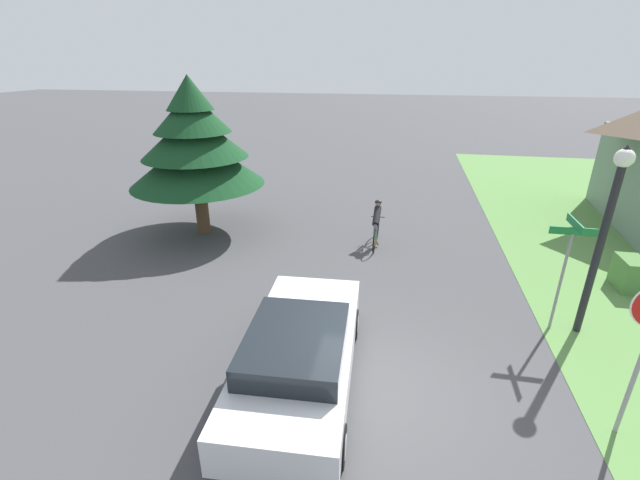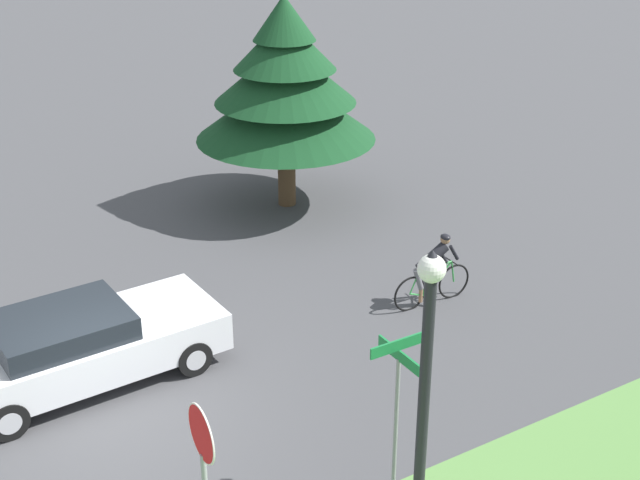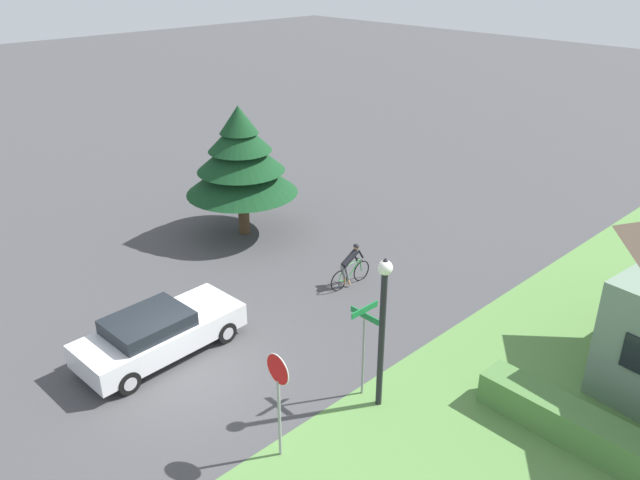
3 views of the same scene
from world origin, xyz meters
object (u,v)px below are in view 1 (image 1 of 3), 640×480
object	(u,v)px
sedan_left_lane	(299,355)
street_lamp	(607,221)
conifer_tall_near	(195,144)
street_name_sign	(567,255)
cyclist	(376,225)

from	to	relation	value
sedan_left_lane	street_lamp	bearing A→B (deg)	-66.13
conifer_tall_near	street_name_sign	bearing A→B (deg)	-21.25
cyclist	conifer_tall_near	size ratio (longest dim) A/B	0.35
sedan_left_lane	street_name_sign	distance (m)	5.90
sedan_left_lane	street_lamp	world-z (taller)	street_lamp
sedan_left_lane	cyclist	size ratio (longest dim) A/B	2.64
street_name_sign	street_lamp	bearing A→B (deg)	0.45
sedan_left_lane	conifer_tall_near	world-z (taller)	conifer_tall_near
cyclist	sedan_left_lane	bearing A→B (deg)	173.79
sedan_left_lane	cyclist	world-z (taller)	cyclist
sedan_left_lane	cyclist	distance (m)	6.76
street_name_sign	cyclist	bearing A→B (deg)	137.05
street_name_sign	conifer_tall_near	size ratio (longest dim) A/B	0.50
cyclist	street_name_sign	bearing A→B (deg)	-131.46
street_lamp	street_name_sign	bearing A→B (deg)	-179.55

